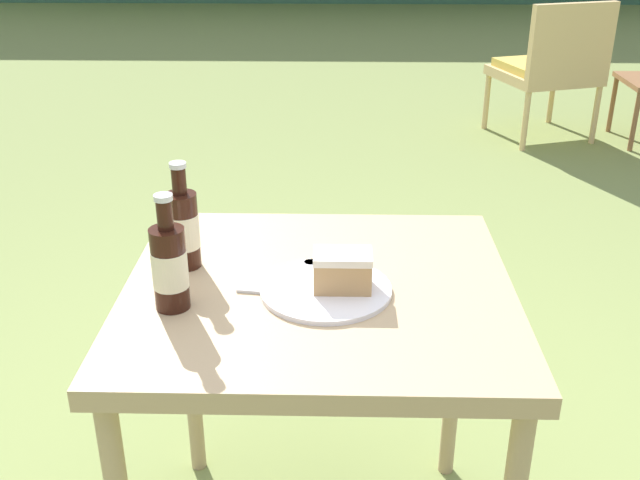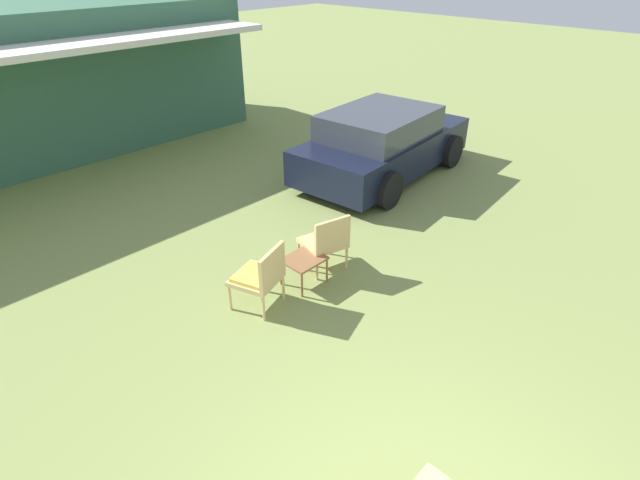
{
  "view_description": "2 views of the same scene",
  "coord_description": "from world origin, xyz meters",
  "px_view_note": "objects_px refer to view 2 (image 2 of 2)",
  "views": [
    {
      "loc": [
        0.03,
        -1.28,
        1.44
      ],
      "look_at": [
        0.0,
        0.1,
        0.79
      ],
      "focal_mm": 42.0,
      "sensor_mm": 36.0,
      "label": 1
    },
    {
      "loc": [
        -1.81,
        -0.66,
        3.95
      ],
      "look_at": [
        1.93,
        2.91,
        0.9
      ],
      "focal_mm": 28.0,
      "sensor_mm": 36.0,
      "label": 2
    }
  ],
  "objects_px": {
    "wicker_chair_plain": "(326,240)",
    "garden_side_table": "(304,261)",
    "parked_car": "(382,143)",
    "wicker_chair_cushioned": "(260,275)"
  },
  "relations": [
    {
      "from": "wicker_chair_plain",
      "to": "garden_side_table",
      "type": "distance_m",
      "value": 0.47
    },
    {
      "from": "parked_car",
      "to": "wicker_chair_plain",
      "type": "relative_size",
      "value": 4.72
    },
    {
      "from": "parked_car",
      "to": "wicker_chair_cushioned",
      "type": "bearing_deg",
      "value": -165.96
    },
    {
      "from": "wicker_chair_cushioned",
      "to": "wicker_chair_plain",
      "type": "height_order",
      "value": "same"
    },
    {
      "from": "wicker_chair_plain",
      "to": "garden_side_table",
      "type": "bearing_deg",
      "value": 15.24
    },
    {
      "from": "wicker_chair_cushioned",
      "to": "wicker_chair_plain",
      "type": "relative_size",
      "value": 1.0
    },
    {
      "from": "garden_side_table",
      "to": "wicker_chair_cushioned",
      "type": "bearing_deg",
      "value": 177.13
    },
    {
      "from": "parked_car",
      "to": "wicker_chair_plain",
      "type": "xyz_separation_m",
      "value": [
        -3.25,
        -1.54,
        -0.17
      ]
    },
    {
      "from": "wicker_chair_cushioned",
      "to": "wicker_chair_plain",
      "type": "distance_m",
      "value": 1.16
    },
    {
      "from": "wicker_chair_cushioned",
      "to": "parked_car",
      "type": "bearing_deg",
      "value": -179.14
    }
  ]
}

